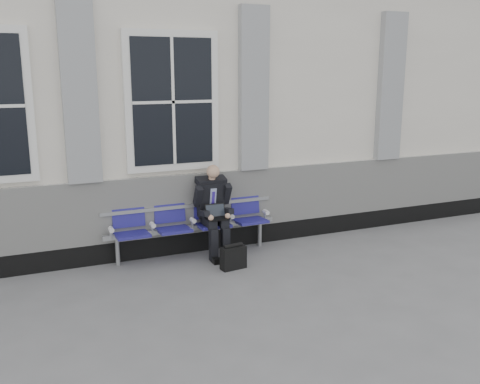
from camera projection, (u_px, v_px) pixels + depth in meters
name	position (u px, v px, depth m)	size (l,w,h in m)	color
ground	(182.00, 294.00, 6.57)	(70.00, 70.00, 0.00)	slate
station_building	(119.00, 97.00, 9.17)	(14.40, 4.40, 4.49)	white
bench	(191.00, 219.00, 7.84)	(2.60, 0.47, 0.91)	#9EA0A3
businessman	(213.00, 206.00, 7.80)	(0.53, 0.72, 1.36)	black
briefcase	(233.00, 257.00, 7.37)	(0.37, 0.20, 0.36)	black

